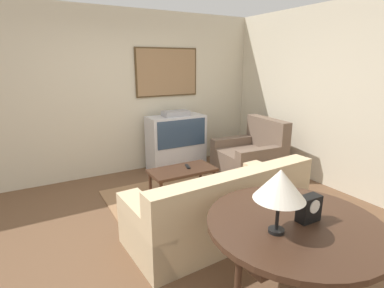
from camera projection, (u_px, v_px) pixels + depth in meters
name	position (u px, v px, depth m)	size (l,w,h in m)	color
ground_plane	(175.00, 227.00, 3.51)	(12.00, 12.00, 0.00)	brown
wall_back	(117.00, 94.00, 4.95)	(12.00, 0.10, 2.70)	beige
wall_right	(333.00, 98.00, 4.40)	(0.06, 12.00, 2.70)	beige
area_rug	(192.00, 194.00, 4.37)	(2.35, 1.50, 0.01)	#99704C
tv	(176.00, 142.00, 5.29)	(1.00, 0.46, 1.06)	silver
couch	(220.00, 210.00, 3.28)	(2.03, 0.97, 0.82)	#CCB289
armchair	(250.00, 159.00, 4.99)	(0.99, 0.99, 0.96)	brown
coffee_table	(182.00, 172.00, 4.23)	(0.92, 0.48, 0.41)	#3D2619
console_table	(294.00, 229.00, 2.19)	(1.28, 1.28, 0.74)	#3D2619
table_lamp	(280.00, 185.00, 1.95)	(0.34, 0.34, 0.45)	black
mantel_clock	(309.00, 208.00, 2.16)	(0.17, 0.10, 0.20)	black
remote	(188.00, 166.00, 4.29)	(0.08, 0.17, 0.02)	black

